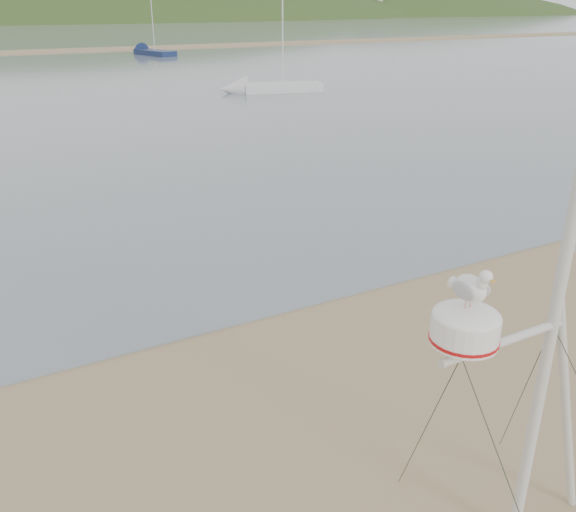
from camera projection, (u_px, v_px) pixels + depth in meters
hill_ridge at (0, 80)px, 210.92m from camera, size 620.00×180.00×80.00m
mast_rig at (531, 442)px, 5.62m from camera, size 2.27×2.43×5.13m
sailboat_blue_far at (145, 52)px, 63.39m from camera, size 3.41×7.45×7.19m
sailboat_white_near at (257, 88)px, 36.26m from camera, size 6.38×3.13×6.20m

